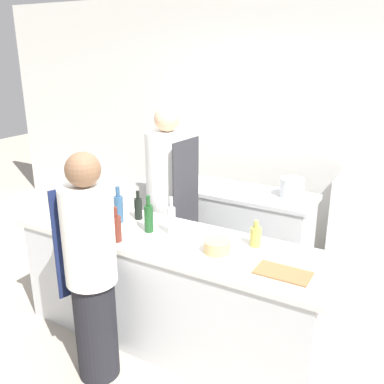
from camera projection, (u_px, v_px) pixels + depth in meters
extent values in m
plane|color=#A89E8E|center=(171.00, 336.00, 3.47)|extent=(16.00, 16.00, 0.00)
cube|color=silver|center=(271.00, 125.00, 4.77)|extent=(8.00, 0.06, 2.80)
cube|color=silver|center=(170.00, 291.00, 3.33)|extent=(2.37, 0.68, 0.85)
cube|color=silver|center=(169.00, 239.00, 3.19)|extent=(2.47, 0.71, 0.04)
cube|color=silver|center=(224.00, 230.00, 4.44)|extent=(1.74, 0.54, 0.85)
cube|color=silver|center=(225.00, 190.00, 4.30)|extent=(1.82, 0.57, 0.04)
cube|color=silver|center=(372.00, 231.00, 4.18)|extent=(0.75, 0.60, 1.04)
cube|color=black|center=(364.00, 265.00, 4.02)|extent=(0.60, 0.01, 0.37)
cube|color=black|center=(375.00, 192.00, 3.79)|extent=(0.64, 0.01, 0.06)
cylinder|color=black|center=(96.00, 328.00, 2.97)|extent=(0.29, 0.29, 0.75)
cylinder|color=white|center=(88.00, 236.00, 2.74)|extent=(0.34, 0.34, 0.66)
cube|color=#19234C|center=(76.00, 240.00, 2.89)|extent=(0.10, 0.31, 0.77)
sphere|color=brown|center=(83.00, 170.00, 2.60)|extent=(0.22, 0.22, 0.22)
cylinder|color=black|center=(169.00, 250.00, 4.05)|extent=(0.33, 0.33, 0.80)
cylinder|color=silver|center=(168.00, 172.00, 3.80)|extent=(0.39, 0.39, 0.73)
cube|color=#2D2D33|center=(186.00, 187.00, 3.73)|extent=(0.04, 0.37, 0.84)
sphere|color=tan|center=(167.00, 119.00, 3.65)|extent=(0.22, 0.22, 0.22)
cylinder|color=#5B2319|center=(116.00, 229.00, 3.09)|extent=(0.08, 0.08, 0.19)
cylinder|color=#5B2319|center=(115.00, 212.00, 3.04)|extent=(0.04, 0.04, 0.07)
cylinder|color=#B2A84C|center=(256.00, 237.00, 3.02)|extent=(0.08, 0.08, 0.14)
cylinder|color=#B2A84C|center=(256.00, 224.00, 2.99)|extent=(0.04, 0.04, 0.05)
cylinder|color=#19471E|center=(149.00, 219.00, 3.24)|extent=(0.07, 0.07, 0.21)
cylinder|color=#19471E|center=(148.00, 201.00, 3.19)|extent=(0.03, 0.03, 0.08)
cylinder|color=#2D5175|center=(119.00, 209.00, 3.42)|extent=(0.07, 0.07, 0.21)
cylinder|color=#2D5175|center=(118.00, 192.00, 3.38)|extent=(0.03, 0.03, 0.08)
cylinder|color=silver|center=(171.00, 221.00, 3.19)|extent=(0.06, 0.06, 0.21)
cylinder|color=silver|center=(171.00, 203.00, 3.15)|extent=(0.03, 0.03, 0.08)
cylinder|color=black|center=(138.00, 209.00, 3.49)|extent=(0.06, 0.06, 0.17)
cylinder|color=black|center=(138.00, 195.00, 3.45)|extent=(0.03, 0.03, 0.07)
cylinder|color=#B7BABC|center=(103.00, 210.00, 3.59)|extent=(0.17, 0.17, 0.07)
cylinder|color=tan|center=(217.00, 246.00, 2.93)|extent=(0.18, 0.18, 0.09)
cube|color=olive|center=(283.00, 273.00, 2.66)|extent=(0.34, 0.19, 0.01)
cylinder|color=silver|center=(292.00, 187.00, 4.01)|extent=(0.22, 0.22, 0.18)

